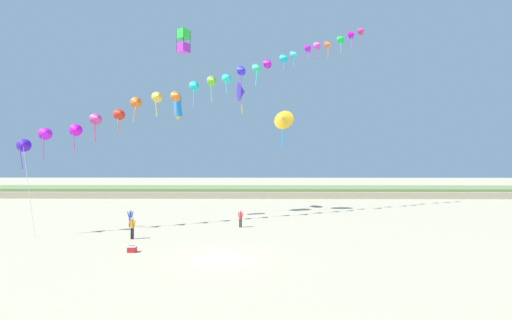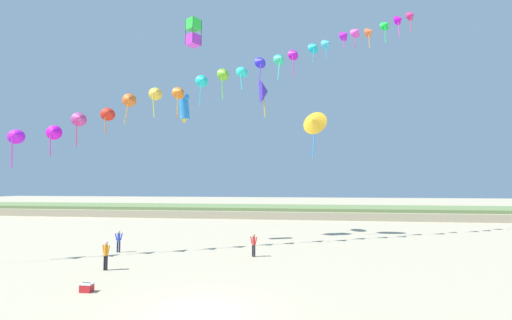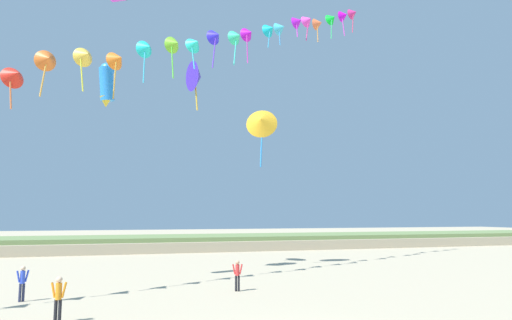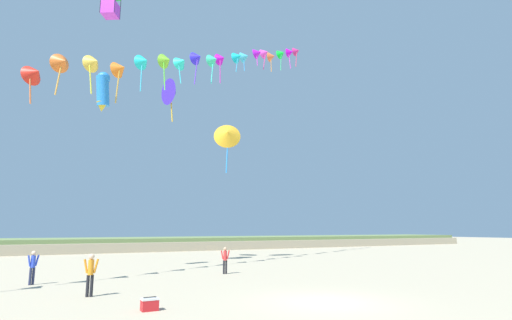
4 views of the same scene
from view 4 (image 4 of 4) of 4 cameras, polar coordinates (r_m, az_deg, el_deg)
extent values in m
plane|color=tan|center=(16.49, 10.01, -19.41)|extent=(240.00, 240.00, 0.00)
cube|color=tan|center=(56.36, -18.68, -11.56)|extent=(120.00, 12.32, 1.13)
cube|color=#6B844C|center=(56.34, -18.64, -10.83)|extent=(120.00, 10.47, 0.64)
cylinder|color=#282D4C|center=(23.92, -29.21, -14.28)|extent=(0.12, 0.12, 0.85)
cylinder|color=#282D4C|center=(23.85, -29.55, -14.27)|extent=(0.12, 0.12, 0.85)
cylinder|color=blue|center=(23.82, -29.23, -12.55)|extent=(0.22, 0.22, 0.60)
cylinder|color=blue|center=(23.90, -28.80, -12.46)|extent=(0.22, 0.16, 0.57)
cylinder|color=blue|center=(23.74, -29.66, -12.42)|extent=(0.22, 0.16, 0.57)
sphere|color=beige|center=(23.80, -29.15, -11.54)|extent=(0.23, 0.23, 0.23)
cylinder|color=black|center=(26.01, -4.62, -15.01)|extent=(0.12, 0.12, 0.83)
cylinder|color=black|center=(26.02, -4.28, -15.01)|extent=(0.12, 0.12, 0.83)
cylinder|color=red|center=(25.96, -4.43, -13.45)|extent=(0.22, 0.22, 0.59)
cylinder|color=red|center=(25.94, -4.86, -13.35)|extent=(0.21, 0.14, 0.56)
cylinder|color=red|center=(25.97, -4.00, -13.35)|extent=(0.21, 0.14, 0.56)
sphere|color=tan|center=(25.93, -4.42, -12.54)|extent=(0.23, 0.23, 0.23)
cylinder|color=black|center=(18.80, -22.92, -16.24)|extent=(0.13, 0.13, 0.88)
cylinder|color=black|center=(18.78, -22.43, -16.28)|extent=(0.13, 0.13, 0.88)
cylinder|color=orange|center=(18.71, -22.52, -13.97)|extent=(0.23, 0.23, 0.63)
cylinder|color=orange|center=(18.73, -23.14, -13.78)|extent=(0.22, 0.13, 0.59)
cylinder|color=orange|center=(18.69, -21.88, -13.87)|extent=(0.22, 0.13, 0.59)
sphere|color=beige|center=(18.68, -22.43, -12.63)|extent=(0.24, 0.24, 0.24)
cone|color=red|center=(24.34, -29.05, 10.77)|extent=(1.41, 1.35, 1.21)
cylinder|color=orange|center=(23.97, -29.56, 8.69)|extent=(0.22, 0.20, 1.48)
cone|color=orange|center=(25.52, -25.94, 12.46)|extent=(1.31, 1.13, 1.13)
cylinder|color=gold|center=(25.07, -26.42, 10.18)|extent=(0.25, 0.27, 1.79)
cone|color=yellow|center=(26.94, -22.15, 12.80)|extent=(1.33, 1.18, 1.14)
cylinder|color=yellow|center=(26.45, -22.58, 10.60)|extent=(0.28, 0.18, 1.84)
cone|color=orange|center=(28.03, -18.79, 12.25)|extent=(1.39, 1.34, 1.19)
cylinder|color=gold|center=(27.50, -19.18, 9.84)|extent=(0.16, 0.31, 2.13)
cone|color=#1ACDCB|center=(29.71, -15.75, 13.40)|extent=(1.31, 1.14, 1.11)
cylinder|color=#39BEE5|center=(29.16, -16.08, 11.24)|extent=(0.12, 0.22, 2.05)
cone|color=#6EBF27|center=(30.94, -12.68, 13.70)|extent=(1.32, 1.17, 1.12)
cylinder|color=#60E539|center=(30.37, -12.97, 11.60)|extent=(0.22, 0.14, 2.10)
cone|color=#23DCC6|center=(32.52, -10.59, 13.58)|extent=(1.37, 1.26, 1.22)
cylinder|color=#39D1E5|center=(32.02, -10.83, 11.99)|extent=(0.25, 0.25, 1.60)
cone|color=#2E24EB|center=(34.15, -8.36, 14.29)|extent=(1.33, 1.17, 1.15)
cylinder|color=#6B39E5|center=(33.53, -8.59, 12.34)|extent=(0.26, 0.11, 2.16)
cone|color=#30D293|center=(35.50, -6.10, 14.04)|extent=(1.32, 1.16, 1.13)
cylinder|color=#39E5CC|center=(34.91, -6.29, 12.27)|extent=(0.28, 0.24, 2.02)
cone|color=#B910C7|center=(37.45, -4.98, 14.23)|extent=(1.31, 1.13, 1.13)
cylinder|color=#E539CA|center=(36.84, -5.15, 12.48)|extent=(0.19, 0.25, 2.14)
cone|color=#10B9C6|center=(39.12, -2.61, 14.51)|extent=(1.35, 1.23, 1.19)
cylinder|color=#39AFE5|center=(38.65, -2.75, 13.38)|extent=(0.20, 0.16, 1.35)
cone|color=#3EB8D9|center=(40.86, -1.58, 14.53)|extent=(1.37, 1.30, 1.18)
cylinder|color=#3998E5|center=(40.38, -1.70, 13.45)|extent=(0.10, 0.20, 1.35)
cone|color=#B016D9|center=(42.78, 0.27, 15.03)|extent=(1.42, 1.38, 1.22)
cylinder|color=#E539E0|center=(42.32, 0.16, 14.08)|extent=(0.10, 0.15, 1.22)
cone|color=#EC3FC0|center=(44.18, 1.29, 15.06)|extent=(1.38, 1.28, 1.22)
cylinder|color=#E5398F|center=(43.62, 1.20, 13.85)|extent=(0.25, 0.18, 1.71)
cone|color=#E5663A|center=(46.13, 2.26, 14.56)|extent=(1.32, 1.25, 1.12)
cylinder|color=orange|center=(45.59, 2.17, 13.44)|extent=(0.11, 0.12, 1.63)
cone|color=#0BD82B|center=(48.31, 3.65, 14.92)|extent=(1.36, 1.25, 1.21)
cylinder|color=#39E57D|center=(47.72, 3.58, 13.74)|extent=(0.11, 0.25, 1.84)
cone|color=#C90CE2|center=(49.88, 4.90, 15.09)|extent=(1.33, 1.22, 1.13)
cylinder|color=#E539D0|center=(49.26, 4.84, 13.89)|extent=(0.19, 0.27, 1.95)
cone|color=#C82778|center=(51.77, 5.82, 15.22)|extent=(1.35, 1.24, 1.16)
cylinder|color=#E53966|center=(51.16, 5.77, 14.10)|extent=(0.20, 0.13, 1.90)
cone|color=#4125C0|center=(38.57, -11.89, 9.42)|extent=(1.54, 2.62, 2.51)
cone|color=gold|center=(38.58, -11.89, 9.45)|extent=(0.90, 1.46, 1.38)
cylinder|color=gold|center=(38.08, -11.98, 7.15)|extent=(0.31, 0.27, 2.46)
cylinder|color=#2782E0|center=(30.52, -21.04, 9.17)|extent=(1.27, 1.15, 2.20)
sphere|color=#2782E0|center=(30.83, -20.93, 10.86)|extent=(0.88, 0.88, 0.88)
cone|color=yellow|center=(30.17, -21.18, 7.07)|extent=(0.98, 0.98, 0.67)
sphere|color=black|center=(30.92, -20.90, 11.30)|extent=(0.19, 0.19, 0.19)
cone|color=gold|center=(38.38, -4.11, 3.73)|extent=(3.00, 2.48, 2.72)
cone|color=#2D8EE5|center=(38.38, -4.11, 3.76)|extent=(1.67, 1.41, 1.51)
cylinder|color=#2D8EE5|center=(37.95, -4.15, 0.66)|extent=(0.31, 0.26, 3.40)
cube|color=#BE32D3|center=(34.67, -20.10, 19.50)|extent=(1.52, 1.52, 1.04)
cylinder|color=black|center=(35.30, -18.77, 20.33)|extent=(0.04, 0.04, 2.63)
cylinder|color=black|center=(35.70, -20.52, 20.07)|extent=(0.04, 0.04, 2.63)
cube|color=red|center=(15.15, -14.97, -19.41)|extent=(0.56, 0.40, 0.36)
cube|color=white|center=(15.11, -14.93, -18.63)|extent=(0.58, 0.41, 0.06)
cylinder|color=black|center=(15.10, -14.92, -18.41)|extent=(0.45, 0.03, 0.03)
camera|label=1|loc=(15.78, 95.07, 13.39)|focal=24.00mm
camera|label=2|loc=(14.58, 65.86, 6.04)|focal=24.00mm
camera|label=3|loc=(4.39, 71.56, 14.49)|focal=32.00mm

